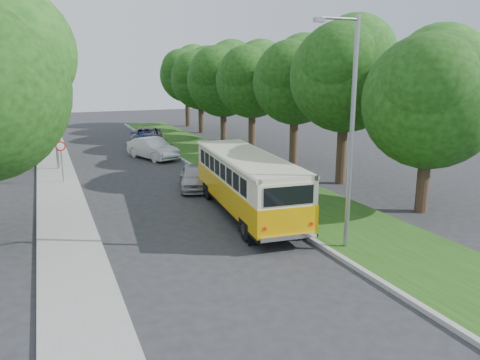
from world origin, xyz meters
name	(u,v)px	position (x,y,z in m)	size (l,w,h in m)	color
ground	(209,243)	(0.00, 0.00, 0.00)	(120.00, 120.00, 0.00)	#272729
curb	(244,198)	(3.60, 5.00, 0.07)	(0.20, 70.00, 0.15)	gray
grass_verge	(286,193)	(5.95, 5.00, 0.07)	(4.50, 70.00, 0.13)	#224311
sidewalk	(65,219)	(-4.80, 5.00, 0.06)	(2.20, 70.00, 0.12)	gray
treeline	(166,75)	(3.15, 17.99, 5.93)	(24.27, 41.91, 9.46)	#332319
lamppost_near	(350,128)	(4.21, -2.50, 4.37)	(1.71, 0.16, 8.00)	gray
lamppost_far	(51,106)	(-4.70, 16.00, 4.12)	(1.71, 0.16, 7.50)	gray
warning_sign	(61,154)	(-4.50, 11.98, 1.71)	(0.56, 0.10, 2.50)	gray
vintage_bus	(247,185)	(2.68, 2.61, 1.38)	(2.39, 9.30, 2.76)	#E3A407
car_silver	(194,177)	(1.99, 8.06, 0.65)	(1.54, 3.84, 1.31)	#A3A3A7
car_white	(153,149)	(1.86, 17.53, 0.76)	(1.61, 4.62, 1.52)	silver
car_blue	(152,144)	(2.38, 20.20, 0.71)	(1.99, 4.91, 1.42)	navy
car_grey	(147,137)	(2.80, 24.04, 0.74)	(2.46, 5.34, 1.49)	#5A5D62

